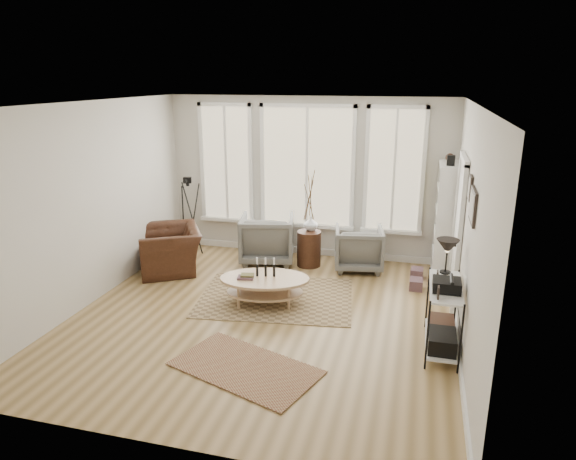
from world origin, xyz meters
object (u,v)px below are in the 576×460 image
(accent_chair, at_px, (170,249))
(coffee_table, at_px, (264,283))
(side_table, at_px, (309,219))
(armchair_left, at_px, (267,239))
(armchair_right, at_px, (359,248))
(low_shelf, at_px, (443,310))
(bookcase, at_px, (445,221))

(accent_chair, bearing_deg, coffee_table, 33.62)
(coffee_table, distance_m, side_table, 1.83)
(side_table, bearing_deg, armchair_left, 179.39)
(armchair_right, xyz_separation_m, side_table, (-0.87, -0.06, 0.47))
(side_table, bearing_deg, coffee_table, -99.48)
(side_table, distance_m, accent_chair, 2.46)
(side_table, bearing_deg, low_shelf, -47.72)
(bookcase, bearing_deg, armchair_left, -178.17)
(coffee_table, distance_m, armchair_left, 1.81)
(armchair_right, bearing_deg, low_shelf, 108.17)
(bookcase, bearing_deg, side_table, -177.33)
(accent_chair, bearing_deg, side_table, 78.04)
(low_shelf, xyz_separation_m, armchair_left, (-2.97, 2.42, -0.08))
(low_shelf, height_order, accent_chair, low_shelf)
(bookcase, relative_size, low_shelf, 1.58)
(side_table, height_order, accent_chair, side_table)
(bookcase, xyz_separation_m, side_table, (-2.25, -0.10, -0.11))
(bookcase, bearing_deg, accent_chair, -168.56)
(armchair_left, relative_size, side_table, 0.54)
(bookcase, relative_size, side_table, 1.17)
(side_table, bearing_deg, accent_chair, -160.36)
(low_shelf, distance_m, coffee_table, 2.59)
(armchair_left, height_order, side_table, side_table)
(armchair_left, distance_m, accent_chair, 1.71)
(armchair_left, bearing_deg, coffee_table, 92.79)
(armchair_right, relative_size, accent_chair, 0.72)
(bookcase, xyz_separation_m, armchair_right, (-1.39, -0.04, -0.58))
(coffee_table, bearing_deg, armchair_left, 105.47)
(coffee_table, height_order, armchair_left, armchair_left)
(armchair_left, xyz_separation_m, side_table, (0.77, -0.01, 0.41))
(bookcase, distance_m, armchair_right, 1.50)
(coffee_table, xyz_separation_m, accent_chair, (-1.99, 0.92, 0.05))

